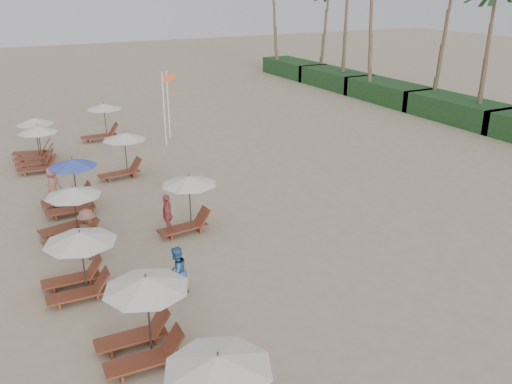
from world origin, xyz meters
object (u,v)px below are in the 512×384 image
beachgoer_mid_a (177,272)px  inland_station_2 (101,120)px  inland_station_0 (186,199)px  lounger_station_6 (32,141)px  lounger_station_5 (36,150)px  inland_station_1 (122,152)px  lounger_station_3 (69,214)px  beachgoer_mid_b (88,234)px  beachgoer_far_a (167,215)px  beachgoer_far_b (53,184)px  lounger_station_2 (76,262)px  flag_pole_near (164,105)px  lounger_station_4 (69,188)px  lounger_station_1 (140,319)px

beachgoer_mid_a → inland_station_2: bearing=-123.8°
inland_station_0 → beachgoer_mid_a: size_ratio=1.62×
lounger_station_6 → beachgoer_mid_a: lounger_station_6 is taller
lounger_station_6 → beachgoer_mid_a: bearing=-82.5°
lounger_station_5 → inland_station_1: 4.87m
lounger_station_3 → inland_station_1: size_ratio=0.93×
inland_station_2 → inland_station_0: bearing=-90.4°
beachgoer_mid_b → beachgoer_far_a: (3.11, 0.49, -0.09)m
beachgoer_far_b → lounger_station_3: bearing=-131.5°
lounger_station_6 → lounger_station_2: bearing=-91.8°
inland_station_1 → lounger_station_6: bearing=125.7°
inland_station_2 → beachgoer_mid_a: inland_station_2 is taller
inland_station_2 → flag_pole_near: size_ratio=0.64×
lounger_station_3 → lounger_station_4: 2.89m
lounger_station_5 → inland_station_1: (3.74, -3.11, 0.20)m
inland_station_0 → beachgoer_mid_a: bearing=-114.8°
lounger_station_2 → lounger_station_4: bearing=82.0°
lounger_station_3 → inland_station_0: 4.52m
lounger_station_6 → beachgoer_far_a: 13.24m
lounger_station_1 → lounger_station_3: lounger_station_1 is taller
lounger_station_5 → lounger_station_6: size_ratio=0.98×
lounger_station_4 → inland_station_1: 4.59m
lounger_station_5 → lounger_station_6: lounger_station_5 is taller
lounger_station_6 → beachgoer_far_a: (3.44, -12.78, -0.22)m
lounger_station_5 → beachgoer_far_a: lounger_station_5 is taller
lounger_station_2 → inland_station_1: 11.16m
lounger_station_4 → beachgoer_mid_a: lounger_station_4 is taller
inland_station_2 → beachgoer_mid_a: size_ratio=1.71×
lounger_station_6 → beachgoer_far_b: (0.01, -7.00, -0.26)m
beachgoer_far_a → beachgoer_far_b: bearing=-127.4°
inland_station_1 → beachgoer_mid_a: bearing=-96.8°
flag_pole_near → inland_station_1: bearing=-130.6°
inland_station_2 → beachgoer_far_a: (-0.94, -15.20, -0.41)m
lounger_station_6 → beachgoer_mid_b: bearing=-88.6°
lounger_station_1 → lounger_station_6: lounger_station_6 is taller
lounger_station_1 → lounger_station_2: size_ratio=1.02×
lounger_station_1 → lounger_station_6: size_ratio=1.03×
lounger_station_2 → lounger_station_6: bearing=88.2°
beachgoer_mid_b → inland_station_0: bearing=-94.9°
lounger_station_2 → beachgoer_far_b: (0.49, 8.48, -0.29)m
lounger_station_3 → inland_station_0: inland_station_0 is taller
beachgoer_far_a → beachgoer_mid_a: bearing=6.6°
lounger_station_1 → inland_station_2: bearing=79.7°
lounger_station_2 → inland_station_2: (4.86, 17.90, 0.16)m
lounger_station_4 → beachgoer_far_a: size_ratio=1.50×
beachgoer_mid_b → flag_pole_near: flag_pole_near is taller
inland_station_0 → flag_pole_near: bearing=74.8°
lounger_station_4 → lounger_station_5: bearing=95.0°
lounger_station_4 → inland_station_1: bearing=46.0°
inland_station_0 → beachgoer_far_a: (-0.83, -0.05, -0.51)m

